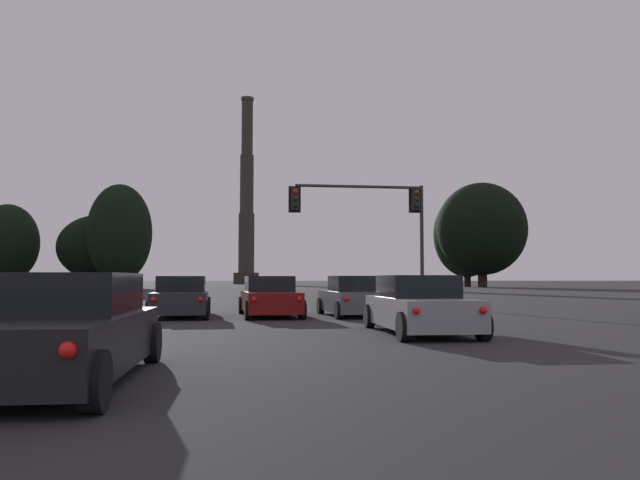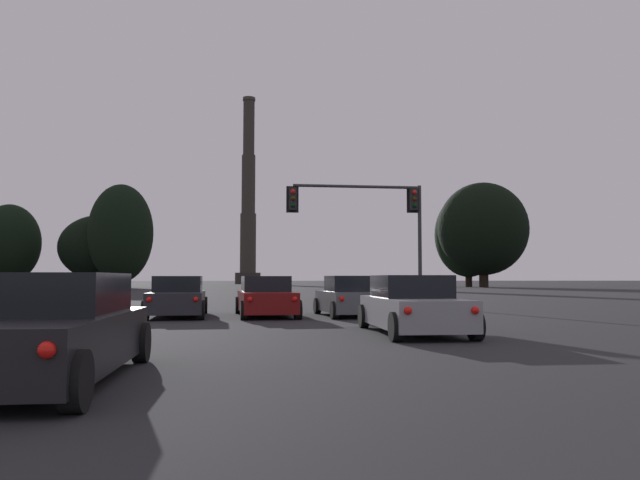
{
  "view_description": "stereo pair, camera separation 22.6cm",
  "coord_description": "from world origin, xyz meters",
  "px_view_note": "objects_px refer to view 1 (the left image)",
  "views": [
    {
      "loc": [
        -1.06,
        0.0,
        1.36
      ],
      "look_at": [
        6.22,
        53.07,
        4.63
      ],
      "focal_mm": 35.0,
      "sensor_mm": 36.0,
      "label": 1
    },
    {
      "loc": [
        -0.83,
        -0.03,
        1.36
      ],
      "look_at": [
        6.22,
        53.07,
        4.63
      ],
      "focal_mm": 35.0,
      "sensor_mm": 36.0,
      "label": 2
    }
  ],
  "objects_px": {
    "sedan_left_lane_third": "(62,331)",
    "smokestack": "(247,210)",
    "sedan_right_lane_second": "(419,306)",
    "sedan_left_lane_front": "(181,298)",
    "hatchback_right_lane_front": "(353,298)",
    "sedan_center_lane_front": "(269,297)",
    "traffic_light_overhead_right": "(377,212)"
  },
  "relations": [
    {
      "from": "sedan_left_lane_third",
      "to": "sedan_center_lane_front",
      "type": "bearing_deg",
      "value": 77.05
    },
    {
      "from": "sedan_left_lane_front",
      "to": "sedan_center_lane_front",
      "type": "distance_m",
      "value": 3.09
    },
    {
      "from": "hatchback_right_lane_front",
      "to": "sedan_left_lane_third",
      "type": "height_order",
      "value": "hatchback_right_lane_front"
    },
    {
      "from": "hatchback_right_lane_front",
      "to": "sedan_center_lane_front",
      "type": "xyz_separation_m",
      "value": [
        -2.94,
        0.42,
        0.0
      ]
    },
    {
      "from": "sedan_right_lane_second",
      "to": "sedan_center_lane_front",
      "type": "relative_size",
      "value": 0.99
    },
    {
      "from": "sedan_left_lane_front",
      "to": "hatchback_right_lane_front",
      "type": "height_order",
      "value": "hatchback_right_lane_front"
    },
    {
      "from": "sedan_left_lane_third",
      "to": "traffic_light_overhead_right",
      "type": "distance_m",
      "value": 22.38
    },
    {
      "from": "sedan_center_lane_front",
      "to": "smokestack",
      "type": "height_order",
      "value": "smokestack"
    },
    {
      "from": "sedan_left_lane_front",
      "to": "sedan_right_lane_second",
      "type": "height_order",
      "value": "same"
    },
    {
      "from": "sedan_left_lane_third",
      "to": "traffic_light_overhead_right",
      "type": "relative_size",
      "value": 0.72
    },
    {
      "from": "sedan_left_lane_third",
      "to": "traffic_light_overhead_right",
      "type": "height_order",
      "value": "traffic_light_overhead_right"
    },
    {
      "from": "smokestack",
      "to": "traffic_light_overhead_right",
      "type": "bearing_deg",
      "value": -87.9
    },
    {
      "from": "sedan_left_lane_front",
      "to": "traffic_light_overhead_right",
      "type": "xyz_separation_m",
      "value": [
        8.53,
        6.25,
        3.8
      ]
    },
    {
      "from": "traffic_light_overhead_right",
      "to": "hatchback_right_lane_front",
      "type": "bearing_deg",
      "value": -110.02
    },
    {
      "from": "hatchback_right_lane_front",
      "to": "traffic_light_overhead_right",
      "type": "height_order",
      "value": "traffic_light_overhead_right"
    },
    {
      "from": "sedan_left_lane_front",
      "to": "sedan_center_lane_front",
      "type": "height_order",
      "value": "same"
    },
    {
      "from": "sedan_center_lane_front",
      "to": "sedan_right_lane_second",
      "type": "bearing_deg",
      "value": -68.65
    },
    {
      "from": "hatchback_right_lane_front",
      "to": "sedan_right_lane_second",
      "type": "relative_size",
      "value": 0.88
    },
    {
      "from": "sedan_right_lane_second",
      "to": "sedan_center_lane_front",
      "type": "bearing_deg",
      "value": 115.09
    },
    {
      "from": "traffic_light_overhead_right",
      "to": "smokestack",
      "type": "xyz_separation_m",
      "value": [
        -4.1,
        111.72,
        12.2
      ]
    },
    {
      "from": "sedan_left_lane_third",
      "to": "smokestack",
      "type": "height_order",
      "value": "smokestack"
    },
    {
      "from": "sedan_center_lane_front",
      "to": "traffic_light_overhead_right",
      "type": "xyz_separation_m",
      "value": [
        5.44,
        6.45,
        3.8
      ]
    },
    {
      "from": "hatchback_right_lane_front",
      "to": "smokestack",
      "type": "xyz_separation_m",
      "value": [
        -1.6,
        118.59,
        16.0
      ]
    },
    {
      "from": "sedan_right_lane_second",
      "to": "smokestack",
      "type": "distance_m",
      "value": 126.57
    },
    {
      "from": "sedan_left_lane_third",
      "to": "sedan_center_lane_front",
      "type": "relative_size",
      "value": 0.99
    },
    {
      "from": "hatchback_right_lane_front",
      "to": "traffic_light_overhead_right",
      "type": "xyz_separation_m",
      "value": [
        2.5,
        6.87,
        3.8
      ]
    },
    {
      "from": "traffic_light_overhead_right",
      "to": "sedan_center_lane_front",
      "type": "bearing_deg",
      "value": -130.13
    },
    {
      "from": "sedan_right_lane_second",
      "to": "sedan_center_lane_front",
      "type": "height_order",
      "value": "same"
    },
    {
      "from": "sedan_left_lane_third",
      "to": "smokestack",
      "type": "bearing_deg",
      "value": 89.11
    },
    {
      "from": "sedan_center_lane_front",
      "to": "sedan_left_lane_third",
      "type": "bearing_deg",
      "value": -106.68
    },
    {
      "from": "sedan_left_lane_third",
      "to": "smokestack",
      "type": "relative_size",
      "value": 0.11
    },
    {
      "from": "sedan_left_lane_front",
      "to": "sedan_right_lane_second",
      "type": "distance_m",
      "value": 9.88
    }
  ]
}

